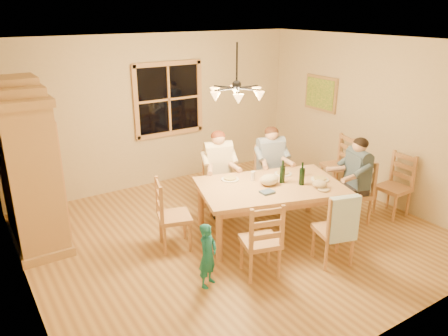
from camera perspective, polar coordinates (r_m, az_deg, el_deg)
floor at (r=6.41m, az=1.47°, el=-8.69°), size 5.50×5.50×0.00m
ceiling at (r=5.63m, az=1.72°, el=16.13°), size 5.50×5.00×0.02m
wall_back at (r=8.00m, az=-8.59°, el=7.36°), size 5.50×0.02×2.70m
wall_left at (r=4.98m, az=-25.67°, el=-2.48°), size 0.02×5.00×2.70m
wall_right at (r=7.72m, az=18.84°, el=6.02°), size 0.02×5.00×2.70m
window at (r=8.01m, az=-7.25°, el=8.90°), size 1.30×0.06×1.30m
painting at (r=8.42m, az=12.52°, el=9.48°), size 0.06×0.78×0.64m
chandelier at (r=5.71m, az=1.65°, el=9.88°), size 0.77×0.68×0.71m
armoire at (r=6.39m, az=-24.15°, el=-0.29°), size 0.66×1.40×2.30m
dining_table at (r=6.21m, az=6.04°, el=-3.02°), size 2.24×1.72×0.76m
chair_far_left at (r=7.01m, az=-0.71°, el=-3.30°), size 0.54×0.53×0.99m
chair_far_right at (r=7.28m, az=5.99°, el=-2.50°), size 0.54×0.53×0.99m
chair_near_left at (r=5.43m, az=4.74°, el=-10.88°), size 0.54×0.53×0.99m
chair_near_right at (r=5.82m, az=14.01°, el=-9.17°), size 0.54×0.53×0.99m
chair_end_left at (r=6.02m, az=-6.44°, el=-7.64°), size 0.53×0.54×0.99m
chair_end_right at (r=6.96m, az=16.53°, el=-4.38°), size 0.53×0.54×0.99m
adult_woman at (r=6.82m, az=-0.73°, el=0.85°), size 0.48×0.51×0.87m
adult_plaid_man at (r=7.09m, az=6.15°, el=1.51°), size 0.48×0.51×0.87m
adult_slate_man at (r=6.76m, az=16.98°, el=-0.23°), size 0.51×0.48×0.87m
towel at (r=5.50m, az=15.34°, el=-6.46°), size 0.39×0.20×0.58m
wine_bottle_a at (r=6.21m, az=7.65°, el=-0.46°), size 0.08×0.08×0.33m
wine_bottle_b at (r=6.18m, az=10.16°, el=-0.73°), size 0.08×0.08×0.33m
plate_woman at (r=6.30m, az=0.80°, el=-1.50°), size 0.26×0.26×0.02m
plate_plaid at (r=6.57m, az=7.71°, el=-0.75°), size 0.26×0.26×0.02m
plate_slate at (r=6.45m, az=12.41°, el=-1.47°), size 0.26×0.26×0.02m
wine_glass_a at (r=6.28m, az=3.81°, el=-1.04°), size 0.06×0.06×0.14m
wine_glass_b at (r=6.54m, az=10.28°, el=-0.42°), size 0.06×0.06×0.14m
cap at (r=6.17m, az=12.41°, el=-2.04°), size 0.20×0.20×0.11m
napkin at (r=5.89m, az=5.67°, el=-3.15°), size 0.21×0.18×0.03m
cloth_bundle at (r=6.14m, az=5.93°, el=-1.52°), size 0.28×0.22×0.15m
child at (r=5.17m, az=-2.12°, el=-11.33°), size 0.35×0.31×0.80m
chair_spare_front at (r=7.37m, az=21.09°, el=-3.55°), size 0.43×0.45×0.99m
chair_spare_back at (r=8.06m, az=14.33°, el=-0.74°), size 0.50×0.51×0.99m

